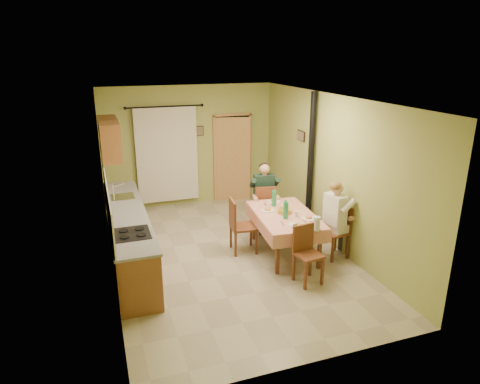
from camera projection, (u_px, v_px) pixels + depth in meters
name	position (u px, v px, depth m)	size (l,w,h in m)	color
floor	(229.00, 255.00, 7.75)	(4.00, 6.00, 0.01)	tan
room_shell	(228.00, 158.00, 7.18)	(4.04, 6.04, 2.82)	#A1A957
kitchen_run	(128.00, 235.00, 7.43)	(0.64, 3.64, 1.56)	brown
upper_cabinets	(109.00, 138.00, 8.10)	(0.35, 1.40, 0.70)	brown
curtain	(167.00, 155.00, 9.78)	(1.70, 0.07, 2.22)	black
doorway	(233.00, 158.00, 10.37)	(0.96, 0.23, 2.15)	black
dining_table	(285.00, 234.00, 7.73)	(1.16, 1.77, 0.76)	tan
tableware	(289.00, 212.00, 7.50)	(0.77, 1.66, 0.33)	white
chair_far	(264.00, 217.00, 8.73)	(0.51, 0.51, 0.99)	brown
chair_near	(308.00, 266.00, 6.77)	(0.43, 0.43, 0.94)	brown
chair_right	(335.00, 242.00, 7.62)	(0.46, 0.46, 0.96)	brown
chair_left	(243.00, 236.00, 7.83)	(0.49, 0.49, 1.01)	brown
man_far	(264.00, 190.00, 8.56)	(0.63, 0.53, 1.39)	#192D23
man_right	(336.00, 211.00, 7.43)	(0.52, 0.62, 1.39)	silver
stove_flue	(310.00, 182.00, 8.56)	(0.24, 0.24, 2.80)	black
picture_back	(200.00, 131.00, 9.94)	(0.19, 0.03, 0.23)	black
picture_right	(301.00, 136.00, 8.86)	(0.03, 0.31, 0.21)	brown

